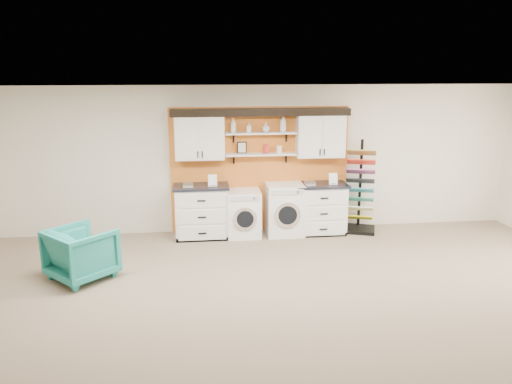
{
  "coord_description": "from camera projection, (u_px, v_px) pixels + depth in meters",
  "views": [
    {
      "loc": [
        -1.14,
        -5.36,
        3.11
      ],
      "look_at": [
        -0.26,
        2.3,
        1.18
      ],
      "focal_mm": 35.0,
      "sensor_mm": 36.0,
      "label": 1
    }
  ],
  "objects": [
    {
      "name": "shelf_lower",
      "position": [
        261.0,
        154.0,
        9.34
      ],
      "size": [
        1.32,
        0.28,
        0.03
      ],
      "primitive_type": "cube",
      "color": "white",
      "rests_on": "wall_back"
    },
    {
      "name": "upper_cabinet_right",
      "position": [
        320.0,
        135.0,
        9.37
      ],
      "size": [
        0.9,
        0.35,
        0.84
      ],
      "color": "white",
      "rests_on": "wall_back"
    },
    {
      "name": "base_cabinet_left",
      "position": [
        202.0,
        211.0,
        9.31
      ],
      "size": [
        1.02,
        0.66,
        1.0
      ],
      "color": "white",
      "rests_on": "floor"
    },
    {
      "name": "picture_frame",
      "position": [
        242.0,
        148.0,
        9.31
      ],
      "size": [
        0.18,
        0.02,
        0.22
      ],
      "color": "black",
      "rests_on": "shelf_lower"
    },
    {
      "name": "base_cabinet_right",
      "position": [
        320.0,
        208.0,
        9.56
      ],
      "size": [
        0.99,
        0.66,
        0.97
      ],
      "color": "white",
      "rests_on": "floor"
    },
    {
      "name": "floor",
      "position": [
        299.0,
        331.0,
        6.05
      ],
      "size": [
        10.0,
        10.0,
        0.0
      ],
      "primitive_type": "plane",
      "color": "#876F5A",
      "rests_on": "ground"
    },
    {
      "name": "soap_bottle_b",
      "position": [
        249.0,
        127.0,
        9.19
      ],
      "size": [
        0.1,
        0.1,
        0.18
      ],
      "primitive_type": "imported",
      "rotation": [
        0.0,
        0.0,
        -0.18
      ],
      "color": "silver",
      "rests_on": "shelf_upper"
    },
    {
      "name": "crown_molding",
      "position": [
        261.0,
        111.0,
        9.16
      ],
      "size": [
        3.3,
        0.41,
        0.13
      ],
      "color": "black",
      "rests_on": "wall_back"
    },
    {
      "name": "canister_cream",
      "position": [
        279.0,
        149.0,
        9.36
      ],
      "size": [
        0.1,
        0.1,
        0.14
      ],
      "primitive_type": "cylinder",
      "color": "silver",
      "rests_on": "shelf_lower"
    },
    {
      "name": "wall_back",
      "position": [
        259.0,
        159.0,
        9.56
      ],
      "size": [
        10.0,
        0.0,
        10.0
      ],
      "primitive_type": "plane",
      "rotation": [
        1.57,
        0.0,
        0.0
      ],
      "color": "beige",
      "rests_on": "floor"
    },
    {
      "name": "soap_bottle_c",
      "position": [
        266.0,
        127.0,
        9.23
      ],
      "size": [
        0.19,
        0.19,
        0.18
      ],
      "primitive_type": "imported",
      "rotation": [
        0.0,
        0.0,
        2.2
      ],
      "color": "silver",
      "rests_on": "shelf_upper"
    },
    {
      "name": "ceiling",
      "position": [
        304.0,
        97.0,
        5.37
      ],
      "size": [
        10.0,
        10.0,
        0.0
      ],
      "primitive_type": "plane",
      "rotation": [
        3.14,
        0.0,
        0.0
      ],
      "color": "white",
      "rests_on": "wall_back"
    },
    {
      "name": "sample_rack",
      "position": [
        359.0,
        203.0,
        9.67
      ],
      "size": [
        0.79,
        0.73,
        1.78
      ],
      "rotation": [
        0.0,
        0.0,
        -0.34
      ],
      "color": "black",
      "rests_on": "floor"
    },
    {
      "name": "canister_red",
      "position": [
        266.0,
        149.0,
        9.33
      ],
      "size": [
        0.11,
        0.11,
        0.16
      ],
      "primitive_type": "cylinder",
      "color": "red",
      "rests_on": "shelf_lower"
    },
    {
      "name": "dryer",
      "position": [
        285.0,
        209.0,
        9.48
      ],
      "size": [
        0.7,
        0.71,
        0.97
      ],
      "color": "white",
      "rests_on": "floor"
    },
    {
      "name": "shelf_upper",
      "position": [
        261.0,
        133.0,
        9.24
      ],
      "size": [
        1.32,
        0.28,
        0.03
      ],
      "primitive_type": "cube",
      "color": "white",
      "rests_on": "wall_back"
    },
    {
      "name": "soap_bottle_d",
      "position": [
        283.0,
        123.0,
        9.24
      ],
      "size": [
        0.17,
        0.17,
        0.32
      ],
      "primitive_type": "imported",
      "rotation": [
        0.0,
        0.0,
        -2.11
      ],
      "color": "silver",
      "rests_on": "shelf_upper"
    },
    {
      "name": "accent_panel",
      "position": [
        260.0,
        170.0,
        9.58
      ],
      "size": [
        3.4,
        0.07,
        2.4
      ],
      "primitive_type": "cube",
      "color": "orange",
      "rests_on": "wall_back"
    },
    {
      "name": "washer",
      "position": [
        243.0,
        213.0,
        9.41
      ],
      "size": [
        0.63,
        0.71,
        0.87
      ],
      "color": "white",
      "rests_on": "floor"
    },
    {
      "name": "soap_bottle_a",
      "position": [
        233.0,
        125.0,
        9.15
      ],
      "size": [
        0.12,
        0.12,
        0.27
      ],
      "primitive_type": "imported",
      "rotation": [
        0.0,
        0.0,
        -1.76
      ],
      "color": "silver",
      "rests_on": "shelf_upper"
    },
    {
      "name": "armchair",
      "position": [
        82.0,
        253.0,
        7.5
      ],
      "size": [
        1.21,
        1.21,
        0.79
      ],
      "primitive_type": "imported",
      "rotation": [
        0.0,
        0.0,
        2.35
      ],
      "color": "teal",
      "rests_on": "floor"
    },
    {
      "name": "upper_cabinet_left",
      "position": [
        200.0,
        137.0,
        9.12
      ],
      "size": [
        0.9,
        0.35,
        0.84
      ],
      "color": "white",
      "rests_on": "wall_back"
    }
  ]
}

